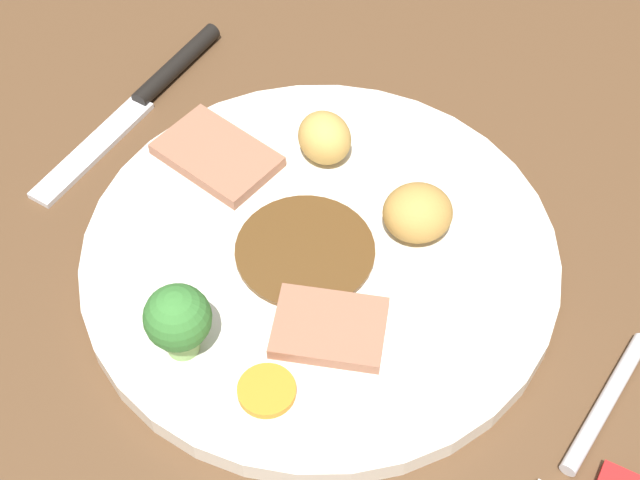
{
  "coord_description": "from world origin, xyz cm",
  "views": [
    {
      "loc": [
        -19.59,
        23.78,
        50.03
      ],
      "look_at": [
        1.64,
        -2.79,
        6.0
      ],
      "focal_mm": 54.53,
      "sensor_mm": 36.0,
      "label": 1
    }
  ],
  "objects_px": {
    "dinner_plate": "(320,258)",
    "roast_potato_right": "(418,213)",
    "roast_potato_left": "(325,138)",
    "fork": "(578,451)",
    "meat_slice_main": "(217,155)",
    "broccoli_floret": "(178,320)",
    "knife": "(147,94)",
    "meat_slice_under": "(329,328)",
    "carrot_coin_front": "(267,391)"
  },
  "relations": [
    {
      "from": "dinner_plate",
      "to": "roast_potato_right",
      "type": "xyz_separation_m",
      "value": [
        -0.03,
        -0.05,
        0.02
      ]
    },
    {
      "from": "dinner_plate",
      "to": "roast_potato_right",
      "type": "bearing_deg",
      "value": -126.31
    },
    {
      "from": "meat_slice_under",
      "to": "carrot_coin_front",
      "type": "xyz_separation_m",
      "value": [
        0.0,
        0.05,
        -0.0
      ]
    },
    {
      "from": "roast_potato_right",
      "to": "knife",
      "type": "distance_m",
      "value": 0.22
    },
    {
      "from": "knife",
      "to": "meat_slice_under",
      "type": "bearing_deg",
      "value": 64.34
    },
    {
      "from": "dinner_plate",
      "to": "roast_potato_right",
      "type": "relative_size",
      "value": 6.81
    },
    {
      "from": "meat_slice_under",
      "to": "roast_potato_right",
      "type": "xyz_separation_m",
      "value": [
        0.0,
        -0.09,
        0.01
      ]
    },
    {
      "from": "fork",
      "to": "meat_slice_main",
      "type": "bearing_deg",
      "value": -99.99
    },
    {
      "from": "roast_potato_left",
      "to": "broccoli_floret",
      "type": "relative_size",
      "value": 0.76
    },
    {
      "from": "roast_potato_right",
      "to": "broccoli_floret",
      "type": "bearing_deg",
      "value": 70.46
    },
    {
      "from": "meat_slice_main",
      "to": "roast_potato_right",
      "type": "bearing_deg",
      "value": -166.33
    },
    {
      "from": "meat_slice_under",
      "to": "broccoli_floret",
      "type": "bearing_deg",
      "value": 45.82
    },
    {
      "from": "knife",
      "to": "roast_potato_left",
      "type": "bearing_deg",
      "value": 93.96
    },
    {
      "from": "carrot_coin_front",
      "to": "meat_slice_under",
      "type": "bearing_deg",
      "value": -92.52
    },
    {
      "from": "meat_slice_main",
      "to": "knife",
      "type": "distance_m",
      "value": 0.09
    },
    {
      "from": "meat_slice_under",
      "to": "broccoli_floret",
      "type": "xyz_separation_m",
      "value": [
        0.06,
        0.06,
        0.02
      ]
    },
    {
      "from": "meat_slice_under",
      "to": "knife",
      "type": "bearing_deg",
      "value": -19.36
    },
    {
      "from": "fork",
      "to": "roast_potato_right",
      "type": "bearing_deg",
      "value": -116.45
    },
    {
      "from": "meat_slice_main",
      "to": "carrot_coin_front",
      "type": "relative_size",
      "value": 2.36
    },
    {
      "from": "roast_potato_left",
      "to": "broccoli_floret",
      "type": "height_order",
      "value": "broccoli_floret"
    },
    {
      "from": "meat_slice_main",
      "to": "carrot_coin_front",
      "type": "bearing_deg",
      "value": 141.13
    },
    {
      "from": "meat_slice_main",
      "to": "roast_potato_left",
      "type": "xyz_separation_m",
      "value": [
        -0.05,
        -0.04,
        0.01
      ]
    },
    {
      "from": "dinner_plate",
      "to": "broccoli_floret",
      "type": "xyz_separation_m",
      "value": [
        0.02,
        0.1,
        0.03
      ]
    },
    {
      "from": "broccoli_floret",
      "to": "fork",
      "type": "distance_m",
      "value": 0.22
    },
    {
      "from": "meat_slice_main",
      "to": "roast_potato_left",
      "type": "height_order",
      "value": "roast_potato_left"
    },
    {
      "from": "meat_slice_under",
      "to": "carrot_coin_front",
      "type": "distance_m",
      "value": 0.05
    },
    {
      "from": "meat_slice_main",
      "to": "broccoli_floret",
      "type": "height_order",
      "value": "broccoli_floret"
    },
    {
      "from": "meat_slice_main",
      "to": "meat_slice_under",
      "type": "height_order",
      "value": "same"
    },
    {
      "from": "meat_slice_under",
      "to": "roast_potato_left",
      "type": "relative_size",
      "value": 1.68
    },
    {
      "from": "roast_potato_right",
      "to": "knife",
      "type": "height_order",
      "value": "roast_potato_right"
    },
    {
      "from": "dinner_plate",
      "to": "broccoli_floret",
      "type": "bearing_deg",
      "value": 80.31
    },
    {
      "from": "fork",
      "to": "knife",
      "type": "distance_m",
      "value": 0.36
    },
    {
      "from": "dinner_plate",
      "to": "fork",
      "type": "bearing_deg",
      "value": 176.14
    },
    {
      "from": "carrot_coin_front",
      "to": "roast_potato_left",
      "type": "bearing_deg",
      "value": -61.68
    },
    {
      "from": "meat_slice_under",
      "to": "carrot_coin_front",
      "type": "bearing_deg",
      "value": 87.48
    },
    {
      "from": "roast_potato_right",
      "to": "knife",
      "type": "relative_size",
      "value": 0.22
    },
    {
      "from": "meat_slice_main",
      "to": "roast_potato_left",
      "type": "distance_m",
      "value": 0.07
    },
    {
      "from": "roast_potato_right",
      "to": "roast_potato_left",
      "type": "bearing_deg",
      "value": -9.44
    },
    {
      "from": "dinner_plate",
      "to": "carrot_coin_front",
      "type": "height_order",
      "value": "carrot_coin_front"
    },
    {
      "from": "meat_slice_under",
      "to": "roast_potato_right",
      "type": "height_order",
      "value": "roast_potato_right"
    },
    {
      "from": "carrot_coin_front",
      "to": "broccoli_floret",
      "type": "bearing_deg",
      "value": 7.53
    },
    {
      "from": "broccoli_floret",
      "to": "knife",
      "type": "xyz_separation_m",
      "value": [
        0.16,
        -0.13,
        -0.04
      ]
    },
    {
      "from": "meat_slice_main",
      "to": "dinner_plate",
      "type": "bearing_deg",
      "value": 170.63
    },
    {
      "from": "meat_slice_under",
      "to": "knife",
      "type": "height_order",
      "value": "meat_slice_under"
    },
    {
      "from": "fork",
      "to": "dinner_plate",
      "type": "bearing_deg",
      "value": -98.07
    },
    {
      "from": "dinner_plate",
      "to": "roast_potato_left",
      "type": "relative_size",
      "value": 7.77
    },
    {
      "from": "roast_potato_right",
      "to": "carrot_coin_front",
      "type": "bearing_deg",
      "value": 90.78
    },
    {
      "from": "roast_potato_left",
      "to": "roast_potato_right",
      "type": "distance_m",
      "value": 0.08
    },
    {
      "from": "meat_slice_main",
      "to": "roast_potato_right",
      "type": "xyz_separation_m",
      "value": [
        -0.13,
        -0.03,
        0.01
      ]
    },
    {
      "from": "meat_slice_under",
      "to": "roast_potato_right",
      "type": "relative_size",
      "value": 1.48
    }
  ]
}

